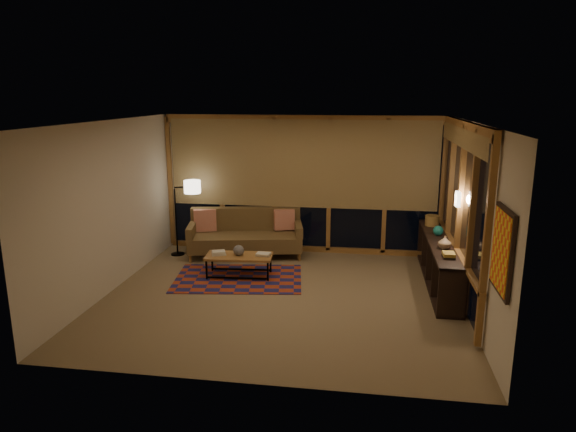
# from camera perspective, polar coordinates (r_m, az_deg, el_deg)

# --- Properties ---
(floor) EXTENTS (5.50, 5.00, 0.01)m
(floor) POSITION_cam_1_polar(r_m,az_deg,el_deg) (8.13, -0.69, -8.94)
(floor) COLOR #8D7C58
(floor) RESTS_ON ground
(ceiling) EXTENTS (5.50, 5.00, 0.01)m
(ceiling) POSITION_cam_1_polar(r_m,az_deg,el_deg) (7.53, -0.75, 10.42)
(ceiling) COLOR #F1E4C4
(ceiling) RESTS_ON walls
(walls) EXTENTS (5.51, 5.01, 2.70)m
(walls) POSITION_cam_1_polar(r_m,az_deg,el_deg) (7.72, -0.72, 0.36)
(walls) COLOR beige
(walls) RESTS_ON floor
(window_wall_back) EXTENTS (5.30, 0.16, 2.60)m
(window_wall_back) POSITION_cam_1_polar(r_m,az_deg,el_deg) (10.08, 1.53, 3.47)
(window_wall_back) COLOR #A1753A
(window_wall_back) RESTS_ON walls
(window_wall_right) EXTENTS (0.16, 3.70, 2.60)m
(window_wall_right) POSITION_cam_1_polar(r_m,az_deg,el_deg) (8.34, 18.48, 0.64)
(window_wall_right) COLOR #A1753A
(window_wall_right) RESTS_ON walls
(wall_art) EXTENTS (0.06, 0.74, 0.94)m
(wall_art) POSITION_cam_1_polar(r_m,az_deg,el_deg) (5.99, 22.65, -3.59)
(wall_art) COLOR #EB3F18
(wall_art) RESTS_ON walls
(wall_sconce) EXTENTS (0.12, 0.18, 0.22)m
(wall_sconce) POSITION_cam_1_polar(r_m,az_deg,el_deg) (8.14, 18.34, 1.80)
(wall_sconce) COLOR white
(wall_sconce) RESTS_ON walls
(sofa) EXTENTS (2.29, 1.28, 0.89)m
(sofa) POSITION_cam_1_polar(r_m,az_deg,el_deg) (10.00, -4.75, -1.99)
(sofa) COLOR brown
(sofa) RESTS_ON floor
(pillow_left) EXTENTS (0.46, 0.28, 0.44)m
(pillow_left) POSITION_cam_1_polar(r_m,az_deg,el_deg) (10.23, -9.20, -0.49)
(pillow_left) COLOR red
(pillow_left) RESTS_ON sofa
(pillow_right) EXTENTS (0.42, 0.26, 0.40)m
(pillow_right) POSITION_cam_1_polar(r_m,az_deg,el_deg) (10.14, -0.42, -0.55)
(pillow_right) COLOR red
(pillow_right) RESTS_ON sofa
(area_rug) EXTENTS (2.32, 1.70, 0.01)m
(area_rug) POSITION_cam_1_polar(r_m,az_deg,el_deg) (8.91, -5.53, -6.90)
(area_rug) COLOR #943217
(area_rug) RESTS_ON floor
(coffee_table) EXTENTS (1.18, 0.61, 0.38)m
(coffee_table) POSITION_cam_1_polar(r_m,az_deg,el_deg) (8.97, -5.44, -5.52)
(coffee_table) COLOR #A1753A
(coffee_table) RESTS_ON floor
(book_stack_a) EXTENTS (0.33, 0.29, 0.08)m
(book_stack_a) POSITION_cam_1_polar(r_m,az_deg,el_deg) (8.97, -7.70, -4.05)
(book_stack_a) COLOR beige
(book_stack_a) RESTS_ON coffee_table
(book_stack_b) EXTENTS (0.26, 0.21, 0.05)m
(book_stack_b) POSITION_cam_1_polar(r_m,az_deg,el_deg) (8.87, -2.75, -4.23)
(book_stack_b) COLOR beige
(book_stack_b) RESTS_ON coffee_table
(ceramic_pot) EXTENTS (0.21, 0.21, 0.19)m
(ceramic_pot) POSITION_cam_1_polar(r_m,az_deg,el_deg) (8.87, -5.51, -3.80)
(ceramic_pot) COLOR black
(ceramic_pot) RESTS_ON coffee_table
(floor_lamp) EXTENTS (0.58, 0.48, 1.48)m
(floor_lamp) POSITION_cam_1_polar(r_m,az_deg,el_deg) (10.20, -12.35, -0.24)
(floor_lamp) COLOR black
(floor_lamp) RESTS_ON floor
(bookshelf) EXTENTS (0.40, 2.95, 0.74)m
(bookshelf) POSITION_cam_1_polar(r_m,az_deg,el_deg) (8.94, 16.40, -4.89)
(bookshelf) COLOR #30201C
(bookshelf) RESTS_ON floor
(basket) EXTENTS (0.27, 0.27, 0.19)m
(basket) POSITION_cam_1_polar(r_m,az_deg,el_deg) (9.76, 15.72, -0.48)
(basket) COLOR olive
(basket) RESTS_ON bookshelf
(teal_bowl) EXTENTS (0.18, 0.18, 0.17)m
(teal_bowl) POSITION_cam_1_polar(r_m,az_deg,el_deg) (9.09, 16.35, -1.58)
(teal_bowl) COLOR #146259
(teal_bowl) RESTS_ON bookshelf
(vase) EXTENTS (0.20, 0.20, 0.21)m
(vase) POSITION_cam_1_polar(r_m,az_deg,el_deg) (8.36, 17.02, -2.81)
(vase) COLOR tan
(vase) RESTS_ON bookshelf
(shelf_book_stack) EXTENTS (0.24, 0.28, 0.07)m
(shelf_book_stack) POSITION_cam_1_polar(r_m,az_deg,el_deg) (7.97, 17.41, -4.15)
(shelf_book_stack) COLOR beige
(shelf_book_stack) RESTS_ON bookshelf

